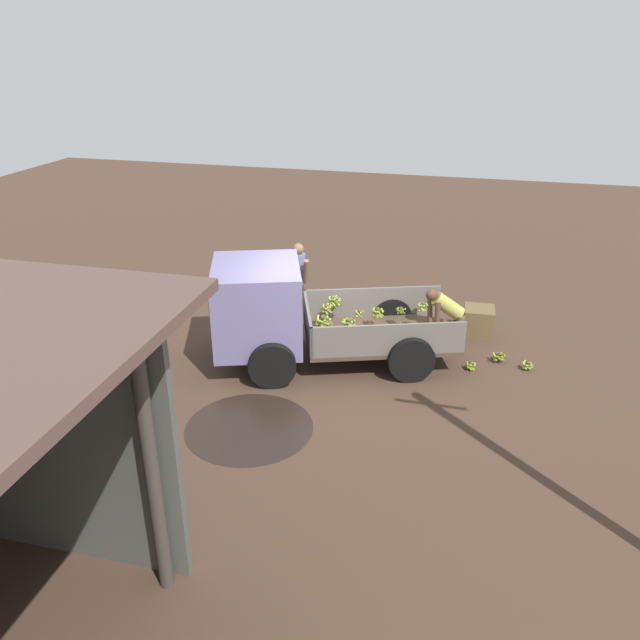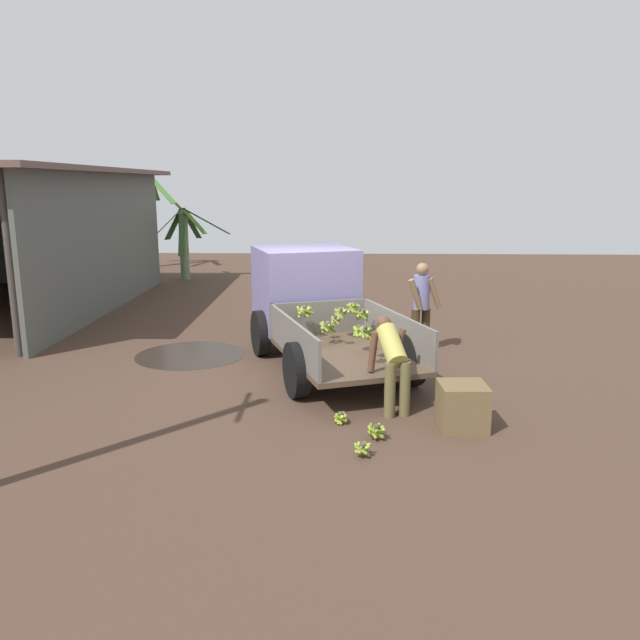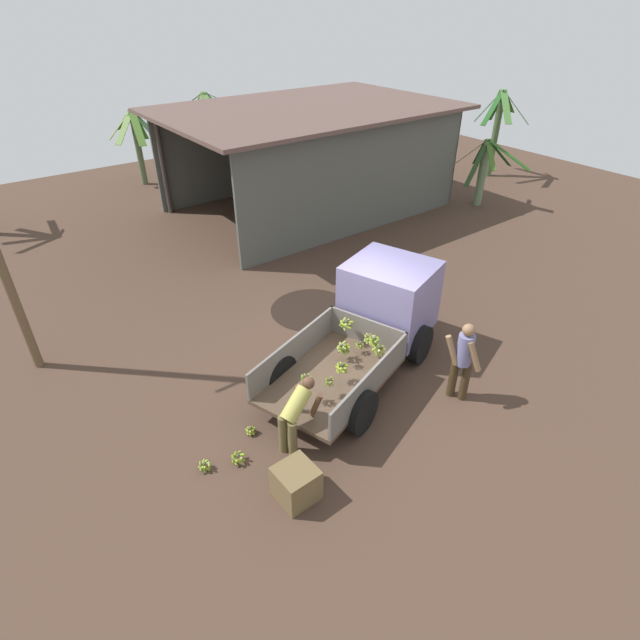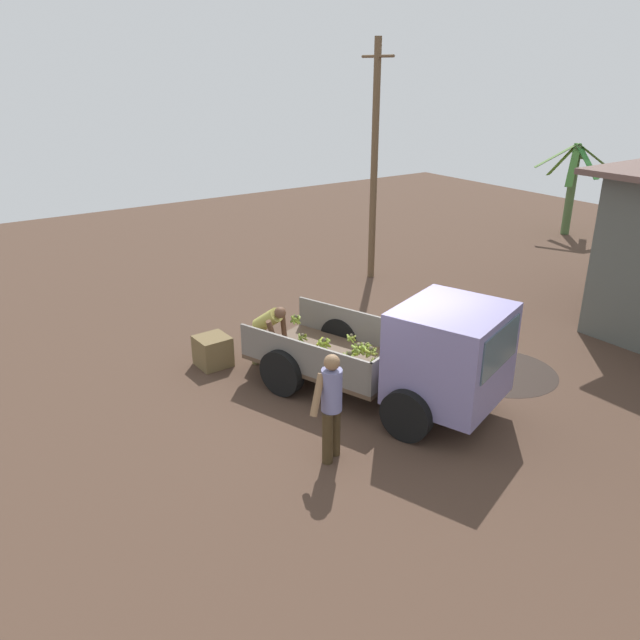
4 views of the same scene
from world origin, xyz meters
TOP-DOWN VIEW (x-y plane):
  - ground at (0.00, 0.00)m, footprint 36.00×36.00m
  - mud_patch_0 at (0.57, 2.42)m, footprint 2.03×2.03m
  - cargo_truck at (0.75, 0.18)m, footprint 4.77×3.16m
  - utility_pole at (-5.40, 4.02)m, footprint 1.19×0.18m
  - banana_palm_0 at (-5.28, 12.52)m, footprint 1.83×2.32m
  - person_foreground_visitor at (0.99, -1.88)m, footprint 0.51×0.71m
  - person_worker_loading at (-2.23, -1.08)m, footprint 0.79×0.61m
  - banana_bunch_on_ground_0 at (-3.77, -0.64)m, footprint 0.22×0.21m
  - banana_bunch_on_ground_1 at (-3.25, -0.83)m, footprint 0.26×0.26m
  - banana_bunch_on_ground_2 at (-2.75, -0.38)m, footprint 0.19×0.19m
  - wooden_crate_0 at (-2.83, -1.96)m, footprint 0.63×0.63m

SIDE VIEW (x-z plane):
  - ground at x=0.00m, z-range 0.00..0.00m
  - mud_patch_0 at x=0.57m, z-range 0.00..0.01m
  - banana_bunch_on_ground_2 at x=-2.75m, z-range 0.00..0.18m
  - banana_bunch_on_ground_0 at x=-3.77m, z-range 0.01..0.19m
  - banana_bunch_on_ground_1 at x=-3.25m, z-range 0.02..0.22m
  - wooden_crate_0 at x=-2.83m, z-range 0.00..0.59m
  - person_worker_loading at x=-2.23m, z-range 0.12..1.41m
  - person_foreground_visitor at x=0.99m, z-range 0.09..1.78m
  - cargo_truck at x=0.75m, z-range 0.06..2.00m
  - banana_palm_0 at x=-5.28m, z-range 0.14..3.18m
  - utility_pole at x=-5.40m, z-range 0.07..6.13m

